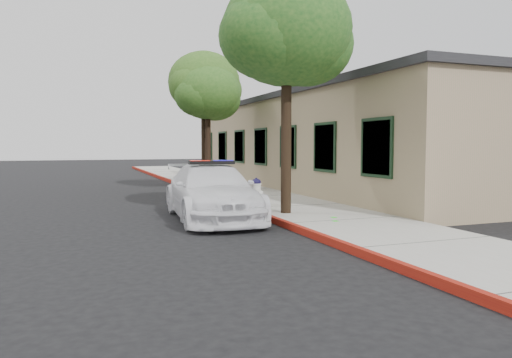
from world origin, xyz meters
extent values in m
plane|color=black|center=(0.00, 0.00, 0.00)|extent=(120.00, 120.00, 0.00)
cube|color=gray|center=(1.60, 3.00, 0.07)|extent=(3.20, 60.00, 0.15)
cube|color=#A02511|center=(0.06, 3.00, 0.08)|extent=(0.14, 60.00, 0.16)
cube|color=#987B63|center=(6.70, 9.00, 2.00)|extent=(7.00, 20.00, 4.00)
cube|color=black|center=(6.70, 9.00, 4.12)|extent=(7.30, 20.30, 0.24)
cube|color=black|center=(3.17, 1.00, 1.95)|extent=(0.08, 1.48, 1.68)
cube|color=black|center=(3.17, 4.00, 1.95)|extent=(0.08, 1.48, 1.68)
cube|color=black|center=(3.17, 7.00, 1.95)|extent=(0.08, 1.48, 1.68)
cube|color=black|center=(3.17, 10.00, 1.95)|extent=(0.08, 1.48, 1.68)
cube|color=black|center=(3.17, 13.00, 1.95)|extent=(0.08, 1.48, 1.68)
cube|color=black|center=(3.17, 16.00, 1.95)|extent=(0.08, 1.48, 1.68)
cube|color=black|center=(3.17, 19.00, 1.95)|extent=(0.08, 1.48, 1.68)
imported|color=white|center=(-1.27, 2.20, 0.74)|extent=(2.40, 5.25, 1.49)
cube|color=black|center=(-1.27, 2.20, 1.55)|extent=(1.22, 0.35, 0.10)
cube|color=red|center=(-1.59, 2.22, 1.55)|extent=(0.53, 0.27, 0.11)
cube|color=#160CDA|center=(-0.95, 2.18, 1.55)|extent=(0.53, 0.27, 0.11)
cylinder|color=silver|center=(0.58, 3.68, 0.18)|extent=(0.35, 0.35, 0.06)
cylinder|color=silver|center=(0.58, 3.68, 0.49)|extent=(0.29, 0.29, 0.57)
cylinder|color=silver|center=(0.58, 3.68, 0.80)|extent=(0.33, 0.33, 0.04)
ellipsoid|color=#130E36|center=(0.58, 3.68, 0.86)|extent=(0.30, 0.30, 0.22)
cylinder|color=#130E36|center=(0.58, 3.68, 0.96)|extent=(0.07, 0.07, 0.06)
cylinder|color=silver|center=(0.42, 3.63, 0.52)|extent=(0.15, 0.14, 0.11)
cylinder|color=silver|center=(0.75, 3.73, 0.52)|extent=(0.15, 0.14, 0.11)
cylinder|color=silver|center=(0.63, 3.51, 0.54)|extent=(0.17, 0.16, 0.14)
cylinder|color=black|center=(0.70, 1.66, 2.13)|extent=(0.29, 0.29, 3.97)
ellipsoid|color=#164718|center=(0.70, 1.66, 5.11)|extent=(3.53, 3.53, 3.00)
ellipsoid|color=#164718|center=(1.33, 1.77, 4.78)|extent=(2.64, 2.64, 2.25)
ellipsoid|color=#164718|center=(0.17, 1.51, 4.89)|extent=(2.75, 2.75, 2.34)
cylinder|color=black|center=(0.70, 9.92, 1.83)|extent=(0.24, 0.24, 3.35)
ellipsoid|color=#245019|center=(0.70, 9.92, 4.32)|extent=(2.81, 2.81, 2.39)
ellipsoid|color=#245019|center=(1.09, 10.15, 4.05)|extent=(2.27, 2.27, 1.93)
ellipsoid|color=#245019|center=(0.32, 9.77, 4.14)|extent=(2.18, 2.18, 1.85)
cylinder|color=black|center=(0.70, 10.53, 2.00)|extent=(0.27, 0.27, 3.70)
ellipsoid|color=#2B5319|center=(0.70, 10.53, 4.80)|extent=(3.17, 3.17, 2.69)
ellipsoid|color=#2B5319|center=(1.25, 10.69, 4.48)|extent=(2.43, 2.43, 2.06)
ellipsoid|color=#2B5319|center=(0.35, 10.25, 4.59)|extent=(2.53, 2.53, 2.15)
camera|label=1|loc=(-4.76, -10.51, 2.02)|focal=34.01mm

